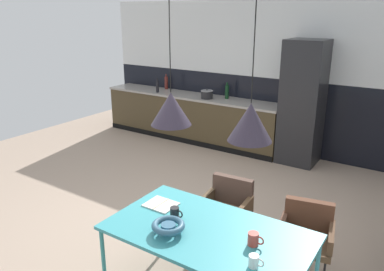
# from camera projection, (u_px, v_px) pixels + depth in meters

# --- Properties ---
(ground_plane) EXTENTS (9.06, 9.06, 0.00)m
(ground_plane) POSITION_uv_depth(u_px,v_px,m) (157.00, 222.00, 4.65)
(ground_plane) COLOR tan
(back_wall_splashback_dark) EXTENTS (6.97, 0.12, 1.33)m
(back_wall_splashback_dark) POSITION_uv_depth(u_px,v_px,m) (266.00, 113.00, 7.03)
(back_wall_splashback_dark) COLOR black
(back_wall_splashback_dark) RESTS_ON ground
(back_wall_panel_upper) EXTENTS (6.97, 0.12, 1.33)m
(back_wall_panel_upper) POSITION_uv_depth(u_px,v_px,m) (271.00, 40.00, 6.62)
(back_wall_panel_upper) COLOR silver
(back_wall_panel_upper) RESTS_ON back_wall_splashback_dark
(kitchen_counter) EXTENTS (3.80, 0.63, 0.91)m
(kitchen_counter) POSITION_uv_depth(u_px,v_px,m) (190.00, 117.00, 7.57)
(kitchen_counter) COLOR #453823
(kitchen_counter) RESTS_ON ground
(refrigerator_column) EXTENTS (0.63, 0.60, 2.05)m
(refrigerator_column) POSITION_uv_depth(u_px,v_px,m) (302.00, 103.00, 6.23)
(refrigerator_column) COLOR #232326
(refrigerator_column) RESTS_ON ground
(dining_table) EXTENTS (1.68, 0.96, 0.74)m
(dining_table) POSITION_uv_depth(u_px,v_px,m) (208.00, 235.00, 3.14)
(dining_table) COLOR teal
(dining_table) RESTS_ON ground
(armchair_corner_seat) EXTENTS (0.56, 0.56, 0.75)m
(armchair_corner_seat) POSITION_uv_depth(u_px,v_px,m) (307.00, 230.00, 3.57)
(armchair_corner_seat) COLOR brown
(armchair_corner_seat) RESTS_ON ground
(armchair_facing_counter) EXTENTS (0.52, 0.51, 0.76)m
(armchair_facing_counter) POSITION_uv_depth(u_px,v_px,m) (228.00, 203.00, 4.07)
(armchair_facing_counter) COLOR brown
(armchair_facing_counter) RESTS_ON ground
(fruit_bowl) EXTENTS (0.28, 0.28, 0.09)m
(fruit_bowl) POSITION_uv_depth(u_px,v_px,m) (168.00, 226.00, 3.08)
(fruit_bowl) COLOR #33607F
(fruit_bowl) RESTS_ON dining_table
(open_book) EXTENTS (0.28, 0.24, 0.02)m
(open_book) POSITION_uv_depth(u_px,v_px,m) (161.00, 204.00, 3.54)
(open_book) COLOR white
(open_book) RESTS_ON dining_table
(mug_dark_espresso) EXTENTS (0.13, 0.08, 0.10)m
(mug_dark_espresso) POSITION_uv_depth(u_px,v_px,m) (175.00, 213.00, 3.29)
(mug_dark_espresso) COLOR black
(mug_dark_espresso) RESTS_ON dining_table
(mug_glass_clear) EXTENTS (0.13, 0.09, 0.10)m
(mug_glass_clear) POSITION_uv_depth(u_px,v_px,m) (254.00, 239.00, 2.92)
(mug_glass_clear) COLOR #B23D33
(mug_glass_clear) RESTS_ON dining_table
(mug_wide_latte) EXTENTS (0.12, 0.07, 0.09)m
(mug_wide_latte) POSITION_uv_depth(u_px,v_px,m) (254.00, 261.00, 2.67)
(mug_wide_latte) COLOR white
(mug_wide_latte) RESTS_ON dining_table
(cooking_pot) EXTENTS (0.23, 0.23, 0.18)m
(cooking_pot) POSITION_uv_depth(u_px,v_px,m) (207.00, 94.00, 7.11)
(cooking_pot) COLOR black
(cooking_pot) RESTS_ON kitchen_counter
(bottle_vinegar_dark) EXTENTS (0.07, 0.07, 0.31)m
(bottle_vinegar_dark) POSITION_uv_depth(u_px,v_px,m) (166.00, 83.00, 7.96)
(bottle_vinegar_dark) COLOR maroon
(bottle_vinegar_dark) RESTS_ON kitchen_counter
(bottle_wine_green) EXTENTS (0.07, 0.07, 0.30)m
(bottle_wine_green) POSITION_uv_depth(u_px,v_px,m) (227.00, 92.00, 7.07)
(bottle_wine_green) COLOR #0F3319
(bottle_wine_green) RESTS_ON kitchen_counter
(bottle_spice_small) EXTENTS (0.06, 0.06, 0.28)m
(bottle_spice_small) POSITION_uv_depth(u_px,v_px,m) (157.00, 86.00, 7.62)
(bottle_spice_small) COLOR black
(bottle_spice_small) RESTS_ON kitchen_counter
(pendant_lamp_over_table_near) EXTENTS (0.32, 0.32, 1.00)m
(pendant_lamp_over_table_near) POSITION_uv_depth(u_px,v_px,m) (171.00, 109.00, 2.97)
(pendant_lamp_over_table_near) COLOR black
(pendant_lamp_over_table_far) EXTENTS (0.32, 0.32, 1.02)m
(pendant_lamp_over_table_far) POSITION_uv_depth(u_px,v_px,m) (250.00, 122.00, 2.63)
(pendant_lamp_over_table_far) COLOR black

